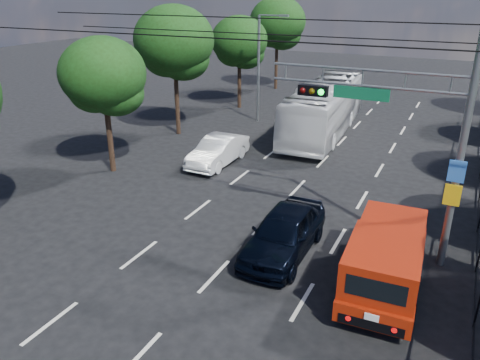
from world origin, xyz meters
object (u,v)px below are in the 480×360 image
Objects in this scene: white_van at (218,151)px; white_bus at (325,108)px; red_pickup at (386,258)px; navy_hatchback at (284,232)px; signal_mast at (425,108)px.

white_bus is at bearing 67.53° from white_van.
white_bus reaches higher than white_van.
red_pickup reaches higher than navy_hatchback.
red_pickup is at bearing -70.52° from white_bus.
red_pickup is at bearing -36.60° from white_van.
white_van is at bearing -116.66° from white_bus.
signal_mast is 15.16m from white_bus.
red_pickup is at bearing -10.44° from navy_hatchback.
signal_mast is at bearing -66.03° from white_bus.
navy_hatchback is 0.40× the size of white_bus.
signal_mast is 12.27m from white_van.
signal_mast is 2.14× the size of white_van.
white_bus is at bearing 113.02° from red_pickup.
red_pickup is 12.40m from white_van.
red_pickup is 3.59m from navy_hatchback.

